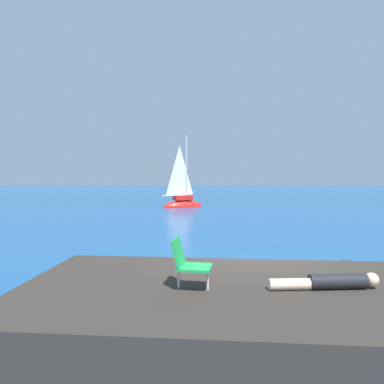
# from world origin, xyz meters

# --- Properties ---
(ground_plane) EXTENTS (160.00, 160.00, 0.00)m
(ground_plane) POSITION_xyz_m (0.00, 0.00, 0.00)
(ground_plane) COLOR navy
(shore_ledge) EXTENTS (7.90, 4.39, 0.80)m
(shore_ledge) POSITION_xyz_m (-0.34, -2.61, 0.40)
(shore_ledge) COLOR #2D2823
(shore_ledge) RESTS_ON ground
(boulder_seaward) EXTENTS (1.11, 1.30, 0.89)m
(boulder_seaward) POSITION_xyz_m (-3.74, -0.38, 0.00)
(boulder_seaward) COLOR #292621
(boulder_seaward) RESTS_ON ground
(boulder_inland) EXTENTS (1.59, 1.29, 1.06)m
(boulder_inland) POSITION_xyz_m (3.00, -0.14, 0.00)
(boulder_inland) COLOR #2D2520
(boulder_inland) RESTS_ON ground
(sailboat_near) EXTENTS (3.51, 2.42, 6.35)m
(sailboat_near) POSITION_xyz_m (-2.28, 20.05, 0.34)
(sailboat_near) COLOR red
(sailboat_near) RESTS_ON ground
(person_sunbather) EXTENTS (1.76, 0.31, 0.25)m
(person_sunbather) POSITION_xyz_m (0.81, -2.72, 0.92)
(person_sunbather) COLOR black
(person_sunbather) RESTS_ON shore_ledge
(beach_chair) EXTENTS (0.67, 0.57, 0.80)m
(beach_chair) POSITION_xyz_m (-1.43, -2.72, 1.24)
(beach_chair) COLOR green
(beach_chair) RESTS_ON shore_ledge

